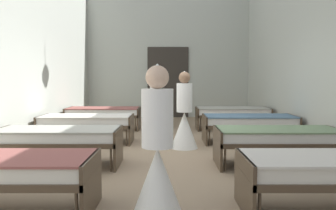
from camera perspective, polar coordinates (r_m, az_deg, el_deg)
name	(u,v)px	position (r m, az deg, el deg)	size (l,w,h in m)	color
ground_plane	(168,155)	(6.42, 0.00, -8.16)	(6.09, 12.07, 0.10)	#8C755B
room_shell	(168,28)	(7.56, 0.00, 12.43)	(5.89, 11.67, 4.80)	#B2B7AD
bed_left_row_1	(58,137)	(5.66, -17.51, -5.06)	(1.90, 0.84, 0.57)	#473828
bed_right_row_1	(278,137)	(5.66, 17.51, -5.06)	(1.90, 0.84, 0.57)	#473828
bed_left_row_2	(87,122)	(7.47, -13.13, -2.69)	(1.90, 0.84, 0.57)	#473828
bed_right_row_2	(249,122)	(7.47, 13.13, -2.69)	(1.90, 0.84, 0.57)	#473828
bed_left_row_3	(104,113)	(9.32, -10.48, -1.25)	(1.90, 0.84, 0.57)	#473828
bed_right_row_3	(232,113)	(9.32, 10.48, -1.25)	(1.90, 0.84, 0.57)	#473828
nurse_near_aisle	(155,107)	(9.77, -2.09, -0.38)	(0.52, 0.52, 1.49)	white
nurse_mid_aisle	(158,165)	(3.35, -1.71, -9.77)	(0.52, 0.52, 1.49)	white
nurse_far_aisle	(184,121)	(6.71, 2.68, -2.60)	(0.52, 0.52, 1.49)	white
potted_plant	(159,96)	(9.93, -1.41, 1.43)	(0.58, 0.58, 1.30)	brown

